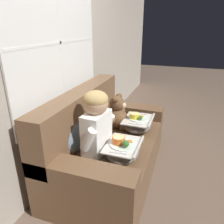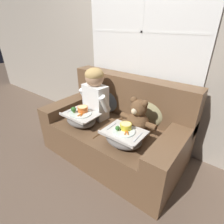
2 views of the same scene
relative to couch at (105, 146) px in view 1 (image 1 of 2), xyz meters
The scene contains 9 objects.
ground_plane 0.34m from the couch, 90.00° to the right, with size 14.00×14.00×0.00m, color brown.
wall_back_with_window 1.10m from the couch, 90.00° to the left, with size 8.00×0.08×2.60m.
couch is the anchor object (origin of this frame).
throw_pillow_behind_child 0.46m from the couch, 147.31° to the left, with size 0.40×0.19×0.41m.
throw_pillow_behind_teddy 0.46m from the couch, 32.69° to the left, with size 0.42×0.20×0.43m.
child_figure 0.53m from the couch, behind, with size 0.45×0.23×0.62m.
teddy_bear 0.40m from the couch, ahead, with size 0.43×0.30×0.40m.
lap_tray_child 0.46m from the couch, 135.73° to the right, with size 0.39×0.30×0.22m.
lap_tray_teddy 0.45m from the couch, 44.46° to the right, with size 0.39×0.31×0.21m.
Camera 1 is at (-1.93, -0.68, 1.57)m, focal length 35.00 mm.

